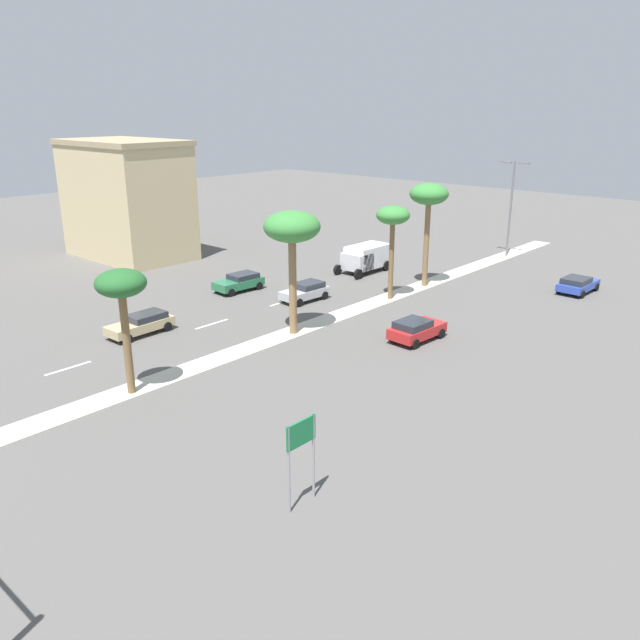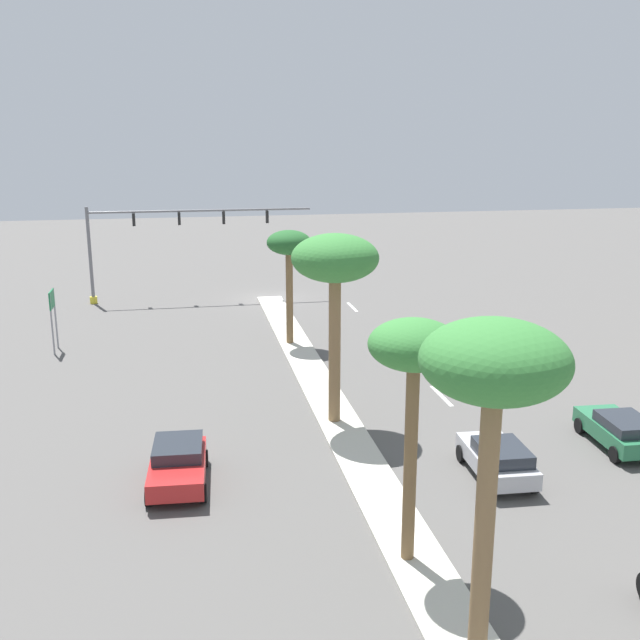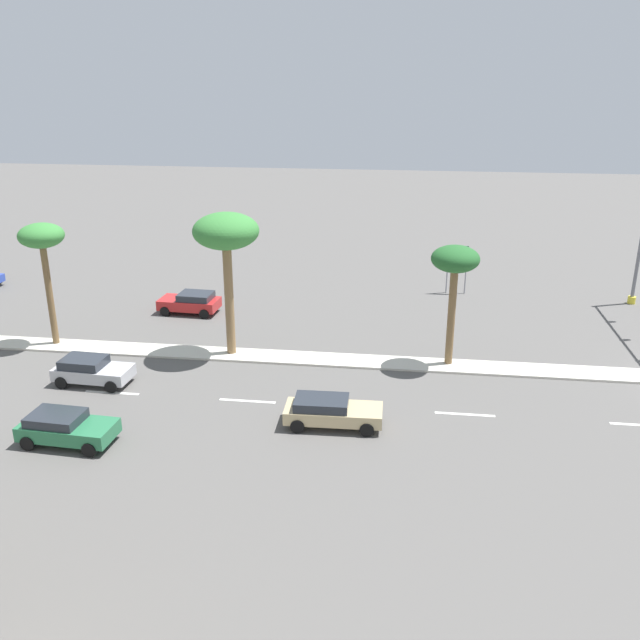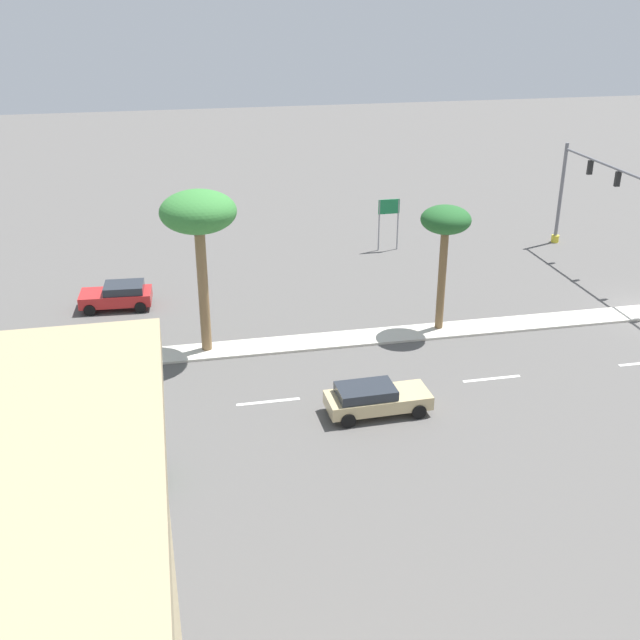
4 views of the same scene
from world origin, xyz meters
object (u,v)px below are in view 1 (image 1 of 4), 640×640
object	(u,v)px
commercial_building	(127,199)
sedan_green_leading	(239,282)
palm_tree_front	(429,198)
palm_tree_rear	(292,230)
palm_tree_inboard	(393,219)
sedan_silver_outboard	(305,291)
box_truck	(365,258)
street_lamp_trailing	(511,201)
sedan_blue_front	(578,284)
directional_road_sign	(301,445)
palm_tree_near	(121,289)
sedan_red_center	(416,329)
sedan_tan_right	(142,323)

from	to	relation	value
commercial_building	sedan_green_leading	size ratio (longest dim) A/B	3.07
palm_tree_front	sedan_green_leading	xyz separation A→B (m)	(-10.52, -10.96, -6.58)
palm_tree_rear	palm_tree_inboard	size ratio (longest dim) A/B	1.12
sedan_silver_outboard	box_truck	distance (m)	10.20
street_lamp_trailing	sedan_blue_front	size ratio (longest dim) A/B	2.22
commercial_building	palm_tree_inboard	xyz separation A→B (m)	(27.96, 4.98, 0.64)
sedan_silver_outboard	directional_road_sign	bearing A→B (deg)	-47.07
palm_tree_near	palm_tree_front	world-z (taller)	palm_tree_front
commercial_building	sedan_silver_outboard	bearing A→B (deg)	1.24
sedan_blue_front	sedan_red_center	xyz separation A→B (m)	(-3.46, -17.85, 0.05)
sedan_tan_right	sedan_green_leading	distance (m)	11.54
palm_tree_near	palm_tree_inboard	distance (m)	22.81
palm_tree_rear	sedan_green_leading	distance (m)	13.04
palm_tree_rear	sedan_tan_right	size ratio (longest dim) A/B	1.80
sedan_blue_front	sedan_tan_right	size ratio (longest dim) A/B	0.92
palm_tree_rear	palm_tree_front	distance (m)	15.54
directional_road_sign	palm_tree_inboard	xyz separation A→B (m)	(-13.28, 23.88, 3.71)
box_truck	palm_tree_inboard	bearing A→B (deg)	-38.73
palm_tree_inboard	palm_tree_rear	bearing A→B (deg)	-90.34
palm_tree_front	palm_tree_rear	bearing A→B (deg)	-89.92
palm_tree_inboard	sedan_green_leading	size ratio (longest dim) A/B	1.72
directional_road_sign	palm_tree_inboard	distance (m)	27.58
palm_tree_near	sedan_tan_right	world-z (taller)	palm_tree_near
directional_road_sign	sedan_tan_right	distance (m)	21.97
sedan_blue_front	sedan_red_center	bearing A→B (deg)	-100.96
sedan_red_center	commercial_building	bearing A→B (deg)	178.03
sedan_tan_right	sedan_green_leading	xyz separation A→B (m)	(-3.04, 11.14, 0.02)
palm_tree_inboard	sedan_silver_outboard	bearing A→B (deg)	-136.78
box_truck	palm_tree_rear	bearing A→B (deg)	-67.19
palm_tree_inboard	sedan_silver_outboard	world-z (taller)	palm_tree_inboard
palm_tree_near	palm_tree_front	size ratio (longest dim) A/B	0.79
commercial_building	palm_tree_front	world-z (taller)	commercial_building
palm_tree_near	palm_tree_front	xyz separation A→B (m)	(-0.12, 27.70, 1.61)
palm_tree_front	sedan_tan_right	xyz separation A→B (m)	(-7.48, -22.09, -6.60)
street_lamp_trailing	sedan_green_leading	world-z (taller)	street_lamp_trailing
directional_road_sign	box_truck	world-z (taller)	directional_road_sign
palm_tree_front	box_truck	distance (m)	9.06
sedan_silver_outboard	sedan_green_leading	world-z (taller)	sedan_silver_outboard
palm_tree_rear	sedan_red_center	bearing A→B (deg)	34.20
palm_tree_near	palm_tree_front	bearing A→B (deg)	90.25
commercial_building	palm_tree_rear	distance (m)	28.50
palm_tree_front	sedan_red_center	distance (m)	14.46
sedan_blue_front	sedan_green_leading	size ratio (longest dim) A/B	0.99
palm_tree_front	street_lamp_trailing	size ratio (longest dim) A/B	0.91
palm_tree_inboard	sedan_red_center	world-z (taller)	palm_tree_inboard
directional_road_sign	sedan_blue_front	world-z (taller)	directional_road_sign
commercial_building	street_lamp_trailing	distance (m)	37.17
palm_tree_rear	sedan_tan_right	world-z (taller)	palm_tree_rear
sedan_silver_outboard	palm_tree_rear	bearing A→B (deg)	-52.63
sedan_red_center	palm_tree_inboard	bearing A→B (deg)	136.58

